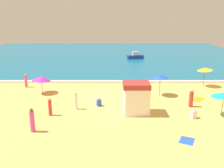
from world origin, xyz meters
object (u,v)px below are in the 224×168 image
object	(u,v)px
beachgoer_6	(31,121)
beachgoer_5	(75,101)
beach_umbrella_1	(204,69)
beachgoer_3	(98,102)
beach_umbrella_3	(41,78)
beachgoer_0	(190,99)
beach_umbrella_4	(223,94)
beachgoer_1	(25,81)
lifeguard_cabana	(135,98)
beachgoer_2	(193,114)
small_boat_0	(135,56)
beach_umbrella_6	(160,76)
beachgoer_7	(49,107)

from	to	relation	value
beachgoer_6	beachgoer_5	bearing A→B (deg)	60.51
beach_umbrella_1	beachgoer_3	size ratio (longest dim) A/B	2.86
beach_umbrella_1	beachgoer_5	world-z (taller)	beach_umbrella_1
beach_umbrella_3	beachgoer_3	size ratio (longest dim) A/B	2.49
beach_umbrella_3	beachgoer_0	world-z (taller)	beach_umbrella_3
beach_umbrella_1	beach_umbrella_4	bearing A→B (deg)	-100.29
beachgoer_1	beach_umbrella_3	bearing A→B (deg)	-42.58
beach_umbrella_4	lifeguard_cabana	bearing A→B (deg)	175.00
lifeguard_cabana	beachgoer_3	bearing A→B (deg)	152.22
beachgoer_0	beachgoer_2	world-z (taller)	beachgoer_0
beach_umbrella_4	beachgoer_3	distance (m)	11.20
beach_umbrella_3	small_boat_0	distance (m)	25.25
beach_umbrella_1	beach_umbrella_3	bearing A→B (deg)	-171.92
beachgoer_5	beach_umbrella_1	bearing A→B (deg)	27.61
beach_umbrella_1	beachgoer_5	bearing A→B (deg)	-152.39
beach_umbrella_3	beachgoer_5	world-z (taller)	beach_umbrella_3
lifeguard_cabana	beach_umbrella_6	world-z (taller)	lifeguard_cabana
beach_umbrella_3	beachgoer_5	xyz separation A→B (m)	(4.48, -4.92, -0.92)
beachgoer_5	beachgoer_1	bearing A→B (deg)	134.08
beach_umbrella_1	beachgoer_0	world-z (taller)	beach_umbrella_1
lifeguard_cabana	beachgoer_6	distance (m)	8.92
beachgoer_2	beach_umbrella_4	bearing A→B (deg)	10.86
lifeguard_cabana	beach_umbrella_4	world-z (taller)	lifeguard_cabana
beach_umbrella_4	beach_umbrella_6	xyz separation A→B (m)	(-4.37, 5.74, 0.15)
beachgoer_2	beachgoer_7	size ratio (longest dim) A/B	0.55
beachgoer_6	lifeguard_cabana	bearing A→B (deg)	24.55
beachgoer_6	beach_umbrella_4	bearing A→B (deg)	11.11
beachgoer_0	small_boat_0	world-z (taller)	beachgoer_0
beach_umbrella_4	beachgoer_0	distance (m)	3.22
beach_umbrella_4	beachgoer_6	xyz separation A→B (m)	(-15.52, -3.05, -1.08)
beach_umbrella_3	beachgoer_0	xyz separation A→B (m)	(15.36, -4.27, -0.90)
beachgoer_0	small_boat_0	distance (m)	26.40
lifeguard_cabana	beach_umbrella_1	world-z (taller)	lifeguard_cabana
beach_umbrella_6	beachgoer_0	bearing A→B (deg)	-56.08
beachgoer_0	beachgoer_6	size ratio (longest dim) A/B	0.93
beach_umbrella_3	small_boat_0	bearing A→B (deg)	60.54
beach_umbrella_4	beachgoer_2	world-z (taller)	beach_umbrella_4
beach_umbrella_3	beachgoer_0	size ratio (longest dim) A/B	1.22
lifeguard_cabana	beach_umbrella_3	distance (m)	11.55
beachgoer_6	beach_umbrella_1	bearing A→B (deg)	35.49
beachgoer_1	beachgoer_6	bearing A→B (deg)	-69.61
lifeguard_cabana	small_boat_0	bearing A→B (deg)	84.95
beach_umbrella_4	beachgoer_6	world-z (taller)	beach_umbrella_4
beach_umbrella_6	beachgoer_3	xyz separation A→B (m)	(-6.44, -3.31, -1.76)
beach_umbrella_6	beachgoer_6	distance (m)	14.25
beachgoer_5	beachgoer_0	bearing A→B (deg)	3.39
beach_umbrella_6	beach_umbrella_3	bearing A→B (deg)	176.64
beachgoer_5	small_boat_0	bearing A→B (deg)	73.56
beach_umbrella_3	beachgoer_2	world-z (taller)	beach_umbrella_3
beach_umbrella_1	beachgoer_0	size ratio (longest dim) A/B	1.40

